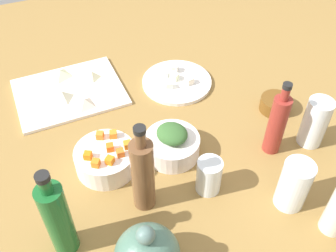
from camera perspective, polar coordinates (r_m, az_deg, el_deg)
name	(u,v)px	position (r cm, az deg, el deg)	size (l,w,h in cm)	color
tabletop	(168,143)	(108.30, 0.00, -2.42)	(190.00, 190.00, 3.00)	olive
cutting_board	(69,92)	(124.44, -14.17, 4.79)	(31.82, 25.36, 1.00)	white
plate_tofu	(177,82)	(124.44, 1.29, 6.44)	(21.84, 21.84, 1.20)	white
bowl_greens	(172,146)	(101.63, 0.58, -2.93)	(14.36, 14.36, 5.66)	white
bowl_carrots	(106,159)	(99.65, -9.07, -4.79)	(15.29, 15.29, 6.13)	white
bowl_small_side	(275,104)	(118.48, 15.36, 3.09)	(8.89, 8.89, 4.09)	brown
bottle_0	(143,174)	(86.11, -3.69, -6.99)	(5.22, 5.22, 25.01)	brown
bottle_1	(277,124)	(101.86, 15.59, 0.32)	(4.51, 4.51, 22.08)	maroon
bottle_2	(58,219)	(82.59, -15.76, -12.86)	(5.42, 5.42, 24.62)	#195C28
drinking_glass_0	(209,176)	(93.54, 5.97, -7.24)	(6.05, 6.05, 9.44)	white
drinking_glass_1	(294,185)	(93.51, 17.87, -8.15)	(6.93, 6.93, 13.31)	white
drinking_glass_2	(315,122)	(108.53, 20.62, 0.50)	(6.54, 6.54, 14.18)	white
carrot_cube_0	(88,156)	(95.92, -11.61, -4.23)	(1.80, 1.80, 1.80)	orange
carrot_cube_1	(113,134)	(99.64, -7.99, -1.20)	(1.80, 1.80, 1.80)	orange
carrot_cube_2	(110,160)	(94.04, -8.48, -4.96)	(1.80, 1.80, 1.80)	orange
carrot_cube_3	(100,135)	(99.89, -9.88, -1.36)	(1.80, 1.80, 1.80)	orange
carrot_cube_4	(110,147)	(96.73, -8.44, -3.10)	(1.80, 1.80, 1.80)	orange
carrot_cube_5	(128,145)	(96.77, -5.92, -2.73)	(1.80, 1.80, 1.80)	orange
carrot_cube_6	(96,163)	(94.03, -10.48, -5.34)	(1.80, 1.80, 1.80)	orange
carrot_cube_7	(120,153)	(95.25, -6.96, -3.88)	(1.80, 1.80, 1.80)	orange
chopped_greens_mound	(172,134)	(98.22, 0.60, -1.12)	(8.20, 7.47, 3.63)	#355F2C
tofu_cube_0	(189,81)	(122.35, 3.12, 6.61)	(2.20, 2.20, 2.20)	white
tofu_cube_1	(169,85)	(120.54, 0.11, 6.00)	(2.20, 2.20, 2.20)	white
tofu_cube_2	(174,68)	(127.19, 0.95, 8.40)	(2.20, 2.20, 2.20)	silver
tofu_cube_3	(164,74)	(124.88, -0.54, 7.60)	(2.20, 2.20, 2.20)	white
tofu_cube_4	(175,77)	(123.74, 0.96, 7.19)	(2.20, 2.20, 2.20)	#ECF7CB
dumpling_0	(85,102)	(117.07, -12.03, 3.39)	(5.07, 5.00, 2.54)	beige
dumpling_1	(60,73)	(129.97, -15.40, 7.41)	(5.87, 5.75, 2.25)	beige
dumpling_2	(92,74)	(127.06, -11.01, 7.39)	(4.39, 4.16, 2.47)	beige
dumpling_3	(62,95)	(121.06, -15.13, 4.39)	(5.39, 5.08, 2.69)	beige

